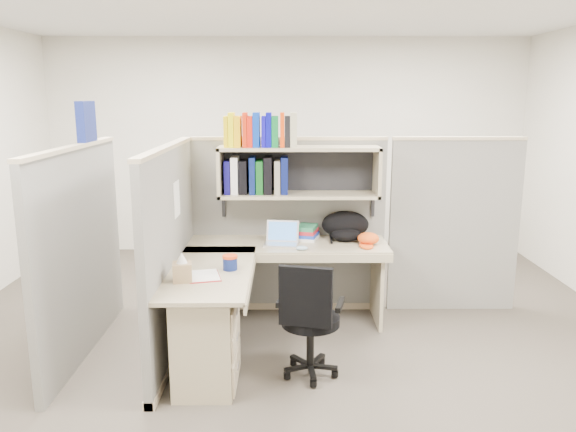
{
  "coord_description": "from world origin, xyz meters",
  "views": [
    {
      "loc": [
        -0.01,
        -4.16,
        1.99
      ],
      "look_at": [
        0.0,
        0.25,
        1.04
      ],
      "focal_mm": 35.0,
      "sensor_mm": 36.0,
      "label": 1
    }
  ],
  "objects_px": {
    "desk": "(232,312)",
    "task_chair": "(309,338)",
    "snack_canister": "(230,262)",
    "laptop": "(281,233)",
    "backpack": "(346,226)"
  },
  "relations": [
    {
      "from": "desk",
      "to": "backpack",
      "type": "bearing_deg",
      "value": 46.67
    },
    {
      "from": "desk",
      "to": "snack_canister",
      "type": "distance_m",
      "value": 0.36
    },
    {
      "from": "snack_canister",
      "to": "task_chair",
      "type": "bearing_deg",
      "value": -24.9
    },
    {
      "from": "backpack",
      "to": "task_chair",
      "type": "relative_size",
      "value": 0.48
    },
    {
      "from": "backpack",
      "to": "snack_canister",
      "type": "xyz_separation_m",
      "value": [
        -0.95,
        -0.89,
        -0.07
      ]
    },
    {
      "from": "snack_canister",
      "to": "backpack",
      "type": "bearing_deg",
      "value": 43.18
    },
    {
      "from": "desk",
      "to": "laptop",
      "type": "xyz_separation_m",
      "value": [
        0.35,
        0.8,
        0.39
      ]
    },
    {
      "from": "desk",
      "to": "snack_canister",
      "type": "xyz_separation_m",
      "value": [
        -0.02,
        0.1,
        0.35
      ]
    },
    {
      "from": "snack_canister",
      "to": "task_chair",
      "type": "height_order",
      "value": "task_chair"
    },
    {
      "from": "desk",
      "to": "backpack",
      "type": "height_order",
      "value": "backpack"
    },
    {
      "from": "desk",
      "to": "task_chair",
      "type": "relative_size",
      "value": 1.98
    },
    {
      "from": "backpack",
      "to": "task_chair",
      "type": "xyz_separation_m",
      "value": [
        -0.37,
        -1.16,
        -0.54
      ]
    },
    {
      "from": "desk",
      "to": "task_chair",
      "type": "height_order",
      "value": "task_chair"
    },
    {
      "from": "backpack",
      "to": "snack_canister",
      "type": "bearing_deg",
      "value": -117.43
    },
    {
      "from": "desk",
      "to": "snack_canister",
      "type": "bearing_deg",
      "value": 100.94
    }
  ]
}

